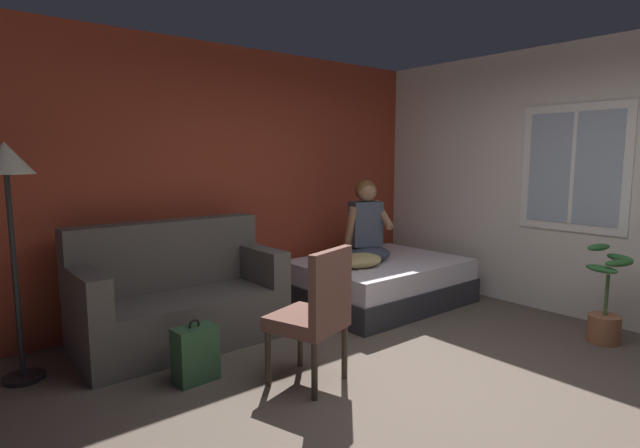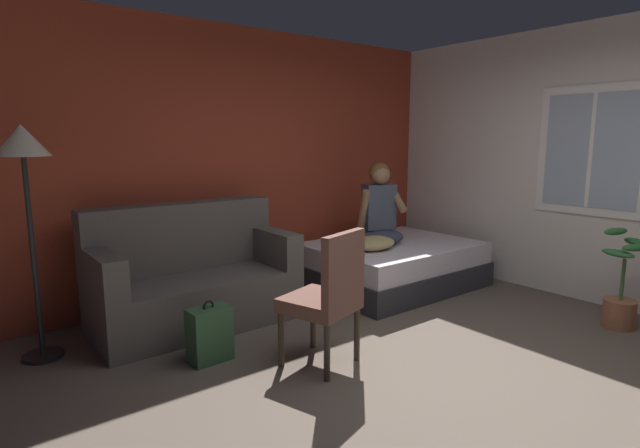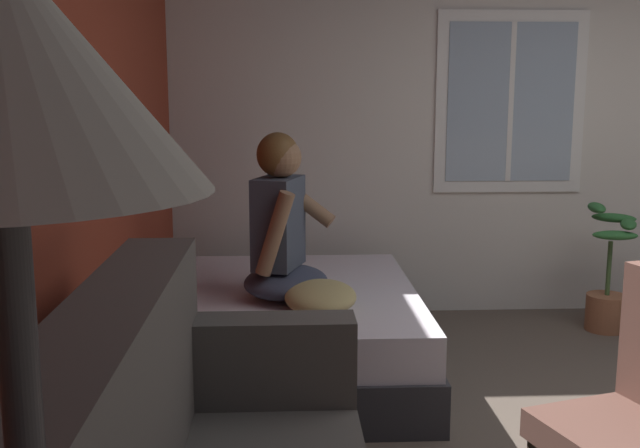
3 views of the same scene
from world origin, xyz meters
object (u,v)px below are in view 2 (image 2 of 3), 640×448
(bed, at_px, (392,265))
(backpack, at_px, (209,335))
(person_seated, at_px, (379,211))
(potted_plant, at_px, (621,293))
(throw_pillow, at_px, (373,243))
(side_chair, at_px, (328,294))
(couch, at_px, (193,279))
(cell_phone, at_px, (370,251))
(floor_lamp, at_px, (24,164))

(bed, bearing_deg, backpack, -168.34)
(person_seated, bearing_deg, bed, -27.27)
(potted_plant, bearing_deg, throw_pillow, 118.40)
(person_seated, distance_m, backpack, 2.44)
(potted_plant, bearing_deg, backpack, 152.94)
(person_seated, relative_size, throw_pillow, 1.82)
(side_chair, relative_size, person_seated, 1.12)
(side_chair, xyz_separation_m, person_seated, (1.65, 1.17, 0.30))
(throw_pillow, distance_m, potted_plant, 2.23)
(couch, height_order, throw_pillow, couch)
(cell_phone, relative_size, potted_plant, 0.17)
(person_seated, bearing_deg, cell_phone, -146.23)
(backpack, bearing_deg, couch, 73.61)
(side_chair, bearing_deg, throw_pillow, 35.31)
(couch, distance_m, cell_phone, 1.76)
(couch, distance_m, floor_lamp, 1.57)
(person_seated, height_order, throw_pillow, person_seated)
(side_chair, relative_size, backpack, 2.14)
(person_seated, distance_m, floor_lamp, 3.29)
(person_seated, xyz_separation_m, floor_lamp, (-3.23, 0.23, 0.59))
(throw_pillow, relative_size, potted_plant, 0.56)
(floor_lamp, relative_size, potted_plant, 2.00)
(couch, xyz_separation_m, potted_plant, (2.83, -2.35, -0.09))
(backpack, distance_m, throw_pillow, 2.08)
(backpack, relative_size, throw_pillow, 0.95)
(bed, bearing_deg, person_seated, 152.73)
(couch, relative_size, person_seated, 1.94)
(backpack, height_order, throw_pillow, throw_pillow)
(side_chair, distance_m, throw_pillow, 1.69)
(person_seated, height_order, potted_plant, person_seated)
(bed, xyz_separation_m, side_chair, (-1.79, -1.10, 0.30))
(floor_lamp, bearing_deg, side_chair, -41.46)
(bed, xyz_separation_m, floor_lamp, (-3.37, 0.30, 1.19))
(person_seated, xyz_separation_m, potted_plant, (0.78, -2.14, -0.53))
(couch, distance_m, side_chair, 1.44)
(person_seated, xyz_separation_m, backpack, (-2.28, -0.57, -0.64))
(bed, distance_m, person_seated, 0.62)
(floor_lamp, bearing_deg, backpack, -39.96)
(throw_pillow, bearing_deg, bed, 15.96)
(side_chair, distance_m, backpack, 0.93)
(backpack, xyz_separation_m, floor_lamp, (-0.95, 0.80, 1.24))
(throw_pillow, xyz_separation_m, floor_lamp, (-2.96, 0.42, 0.88))
(backpack, bearing_deg, potted_plant, -27.06)
(side_chair, distance_m, person_seated, 2.05)
(backpack, relative_size, cell_phone, 3.18)
(floor_lamp, xyz_separation_m, potted_plant, (4.02, -2.36, -1.13))
(couch, distance_m, potted_plant, 3.68)
(couch, xyz_separation_m, person_seated, (2.05, -0.21, 0.44))
(cell_phone, bearing_deg, floor_lamp, 178.82)
(potted_plant, bearing_deg, side_chair, 158.35)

